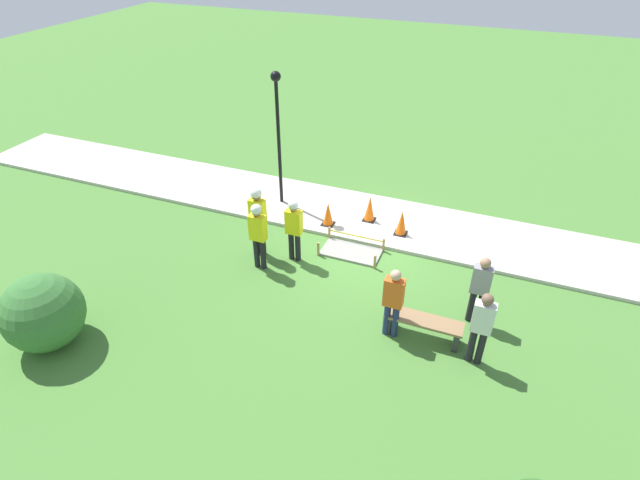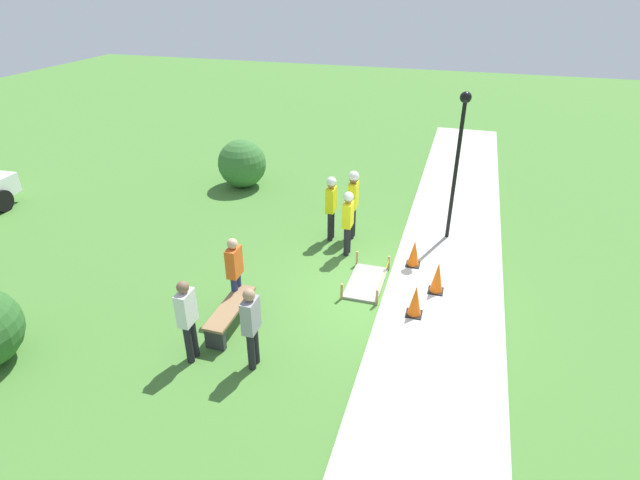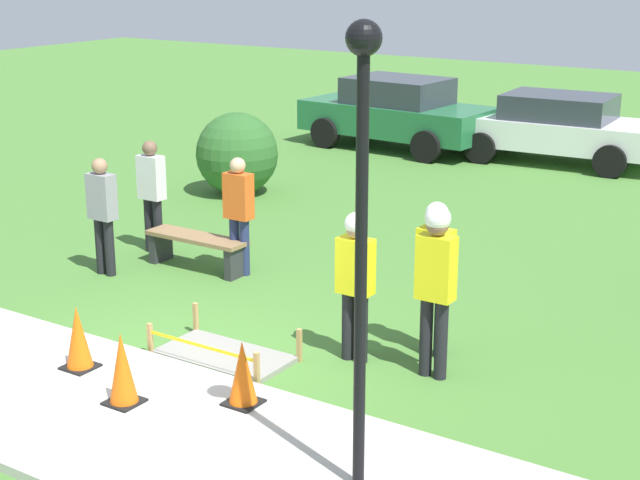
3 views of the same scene
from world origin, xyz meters
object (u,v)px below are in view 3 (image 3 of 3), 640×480
worker_supervisor (436,274)px  traffic_cone_near_patch (78,338)px  lamppost_near (362,195)px  bystander_in_gray_shirt (152,190)px  park_bench (197,246)px  worker_assistant (435,265)px  bystander_in_white_shirt (102,210)px  traffic_cone_far_patch (122,369)px  parked_car_green (397,112)px  traffic_cone_sidewalk_edge (243,373)px  parked_car_white (558,127)px  worker_trainee (355,274)px  bystander_in_orange_shirt (239,209)px

worker_supervisor → traffic_cone_near_patch: bearing=-146.7°
traffic_cone_near_patch → lamppost_near: 4.39m
bystander_in_gray_shirt → lamppost_near: size_ratio=0.45×
park_bench → worker_assistant: worker_assistant is taller
bystander_in_gray_shirt → bystander_in_white_shirt: 1.19m
traffic_cone_far_patch → bystander_in_white_shirt: (-3.29, 3.02, 0.48)m
bystander_in_gray_shirt → parked_car_green: bystander_in_gray_shirt is taller
traffic_cone_sidewalk_edge → worker_assistant: (0.91, 2.35, 0.65)m
traffic_cone_sidewalk_edge → parked_car_white: 13.33m
worker_assistant → lamppost_near: bearing=-74.4°
traffic_cone_near_patch → worker_assistant: size_ratio=0.39×
traffic_cone_near_patch → worker_trainee: worker_trainee is taller
bystander_in_white_shirt → lamppost_near: (6.06, -3.08, 1.69)m
traffic_cone_near_patch → lamppost_near: lamppost_near is taller
traffic_cone_near_patch → worker_supervisor: bearing=33.3°
parked_car_white → bystander_in_white_shirt: bearing=-107.3°
traffic_cone_sidewalk_edge → bystander_in_orange_shirt: bearing=128.2°
traffic_cone_near_patch → park_bench: traffic_cone_near_patch is taller
bystander_in_gray_shirt → lamppost_near: lamppost_near is taller
bystander_in_white_shirt → parked_car_white: (2.65, 10.85, -0.18)m
park_bench → lamppost_near: size_ratio=0.42×
bystander_in_white_shirt → lamppost_near: size_ratio=0.44×
worker_supervisor → bystander_in_white_shirt: size_ratio=1.14×
traffic_cone_sidewalk_edge → parked_car_green: size_ratio=0.15×
worker_assistant → bystander_in_white_shirt: 5.21m
bystander_in_orange_shirt → traffic_cone_sidewalk_edge: bearing=-51.8°
bystander_in_white_shirt → parked_car_white: bystander_in_white_shirt is taller
worker_trainee → traffic_cone_sidewalk_edge: bearing=-98.1°
traffic_cone_far_patch → worker_trainee: size_ratio=0.43×
traffic_cone_far_patch → lamppost_near: lamppost_near is taller
park_bench → worker_trainee: (3.61, -1.55, 0.68)m
lamppost_near → worker_assistant: bearing=105.6°
park_bench → bystander_in_gray_shirt: size_ratio=0.93×
bystander_in_orange_shirt → bystander_in_gray_shirt: bearing=176.2°
worker_supervisor → worker_trainee: bearing=-174.3°
lamppost_near → traffic_cone_far_patch: bearing=178.9°
traffic_cone_far_patch → worker_supervisor: size_ratio=0.39×
worker_supervisor → parked_car_white: size_ratio=0.42×
traffic_cone_near_patch → parked_car_white: size_ratio=0.16×
bystander_in_orange_shirt → parked_car_white: bearing=83.8°
traffic_cone_far_patch → bystander_in_gray_shirt: 5.46m
worker_supervisor → parked_car_green: 12.64m
traffic_cone_near_patch → park_bench: (-1.35, 3.56, -0.10)m
bystander_in_gray_shirt → lamppost_near: 7.72m
traffic_cone_sidewalk_edge → park_bench: bearing=135.7°
traffic_cone_near_patch → traffic_cone_far_patch: (1.01, -0.36, 0.02)m
traffic_cone_far_patch → lamppost_near: (2.77, -0.05, 2.17)m
traffic_cone_near_patch → parked_car_white: 13.52m
traffic_cone_far_patch → bystander_in_gray_shirt: (-3.45, 4.20, 0.51)m
bystander_in_white_shirt → parked_car_white: 11.17m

